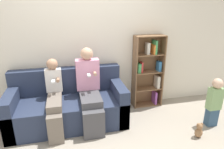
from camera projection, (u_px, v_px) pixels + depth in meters
ground_plane at (96, 137)px, 3.09m from camera, size 14.00×14.00×0.00m
back_wall at (85, 43)px, 3.55m from camera, size 10.00×0.06×2.55m
couch at (69, 106)px, 3.38m from camera, size 1.89×0.84×0.90m
adult_seated at (90, 88)px, 3.24m from camera, size 0.38×0.77×1.28m
child_seated at (54, 97)px, 3.11m from camera, size 0.26×0.79×1.12m
toddler_standing at (214, 102)px, 3.25m from camera, size 0.22×0.16×0.84m
bookshelf at (148, 71)px, 3.87m from camera, size 0.57×0.25×1.40m
teddy_bear at (199, 131)px, 3.05m from camera, size 0.12×0.10×0.25m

